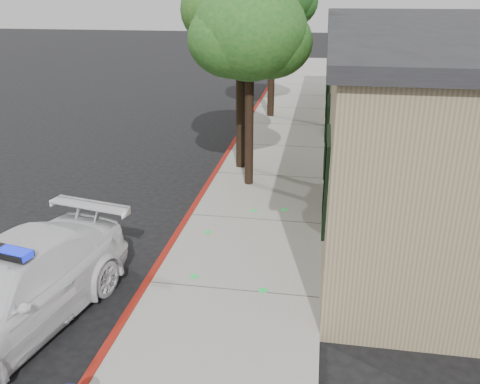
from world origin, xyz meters
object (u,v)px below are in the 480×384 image
street_tree_mid (241,7)px  clapboard_building (442,92)px  police_car (6,292)px  street_tree_near (250,36)px

street_tree_mid → clapboard_building: bearing=21.1°
police_car → street_tree_near: bearing=78.7°
police_car → street_tree_mid: size_ratio=0.85×
clapboard_building → police_car: 13.50m
clapboard_building → street_tree_mid: (-5.99, -2.31, 2.53)m
police_car → street_tree_near: street_tree_near is taller
street_tree_near → clapboard_building: bearing=34.0°
street_tree_near → street_tree_mid: street_tree_mid is taller
police_car → street_tree_mid: street_tree_mid is taller
clapboard_building → police_car: (-8.38, -10.49, -1.43)m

